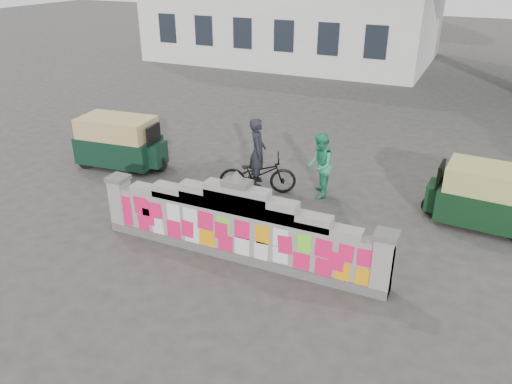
% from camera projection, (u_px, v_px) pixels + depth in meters
% --- Properties ---
extents(ground, '(100.00, 100.00, 0.00)m').
position_uv_depth(ground, '(238.00, 257.00, 10.68)').
color(ground, '#383533').
rests_on(ground, ground).
extents(parapet_wall, '(6.48, 0.44, 2.01)m').
position_uv_depth(parapet_wall, '(237.00, 226.00, 10.35)').
color(parapet_wall, '#4C4C49').
rests_on(parapet_wall, ground).
extents(cyclist_bike, '(2.18, 1.49, 1.08)m').
position_uv_depth(cyclist_bike, '(258.00, 174.00, 13.34)').
color(cyclist_bike, black).
rests_on(cyclist_bike, ground).
extents(cyclist_rider, '(0.67, 0.79, 1.84)m').
position_uv_depth(cyclist_rider, '(258.00, 161.00, 13.18)').
color(cyclist_rider, black).
rests_on(cyclist_rider, ground).
extents(pedestrian, '(0.87, 0.99, 1.74)m').
position_uv_depth(pedestrian, '(319.00, 166.00, 13.01)').
color(pedestrian, '#29996D').
rests_on(pedestrian, ground).
extents(rickshaw_left, '(2.80, 1.50, 1.52)m').
position_uv_depth(rickshaw_left, '(120.00, 141.00, 14.92)').
color(rickshaw_left, black).
rests_on(rickshaw_left, ground).
extents(rickshaw_right, '(2.71, 1.39, 1.48)m').
position_uv_depth(rickshaw_right, '(488.00, 197.00, 11.59)').
color(rickshaw_right, black).
rests_on(rickshaw_right, ground).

